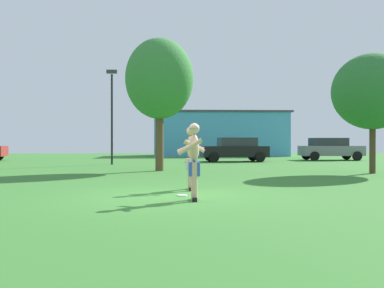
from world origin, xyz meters
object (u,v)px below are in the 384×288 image
at_px(lamp_post, 112,106).
at_px(car_gray_far_end, 330,149).
at_px(player_in_gray, 191,157).
at_px(tree_left_field, 373,92).
at_px(tree_right_field, 159,79).
at_px(frisbee, 182,195).
at_px(car_black_near_post, 235,149).
at_px(player_with_cap, 194,158).

bearing_deg(lamp_post, car_gray_far_end, 19.90).
relative_size(player_in_gray, car_gray_far_end, 0.40).
distance_m(tree_left_field, tree_right_field, 9.08).
height_order(frisbee, car_black_near_post, car_black_near_post).
bearing_deg(car_gray_far_end, tree_right_field, -137.30).
bearing_deg(frisbee, car_black_near_post, 77.67).
height_order(player_in_gray, lamp_post, lamp_post).
height_order(lamp_post, tree_right_field, tree_right_field).
xyz_separation_m(frisbee, lamp_post, (-3.62, 14.82, 3.34)).
height_order(player_with_cap, player_in_gray, player_with_cap).
height_order(car_black_near_post, lamp_post, lamp_post).
height_order(player_in_gray, tree_left_field, tree_left_field).
distance_m(frisbee, lamp_post, 15.61).
bearing_deg(player_with_cap, car_gray_far_end, 62.63).
bearing_deg(tree_left_field, car_gray_far_end, 76.81).
height_order(car_black_near_post, tree_right_field, tree_right_field).
xyz_separation_m(lamp_post, tree_right_field, (2.85, -5.62, 0.76)).
bearing_deg(player_with_cap, tree_left_field, 45.68).
bearing_deg(lamp_post, frisbee, -76.27).
height_order(car_black_near_post, tree_left_field, tree_left_field).
bearing_deg(player_with_cap, lamp_post, 103.85).
bearing_deg(player_in_gray, lamp_post, 106.11).
bearing_deg(player_with_cap, tree_right_field, 95.71).
bearing_deg(tree_right_field, player_in_gray, -82.47).
xyz_separation_m(car_black_near_post, car_gray_far_end, (7.12, 1.95, 0.00)).
relative_size(player_with_cap, car_gray_far_end, 0.40).
xyz_separation_m(tree_left_field, tree_right_field, (-8.82, 2.02, 0.73)).
distance_m(player_in_gray, car_gray_far_end, 21.70).
distance_m(car_gray_far_end, lamp_post, 15.85).
bearing_deg(car_black_near_post, tree_right_field, -117.80).
height_order(car_black_near_post, car_gray_far_end, same).
xyz_separation_m(player_with_cap, car_gray_far_end, (10.86, 20.98, -0.12)).
xyz_separation_m(player_with_cap, player_in_gray, (0.04, 2.17, -0.05)).
bearing_deg(player_in_gray, car_gray_far_end, 60.09).
bearing_deg(car_gray_far_end, car_black_near_post, -164.67).
bearing_deg(tree_left_field, player_in_gray, -143.11).
bearing_deg(car_gray_far_end, frisbee, -118.84).
bearing_deg(tree_right_field, player_with_cap, -84.29).
height_order(player_in_gray, frisbee, player_in_gray).
bearing_deg(car_gray_far_end, tree_left_field, -103.19).
height_order(tree_left_field, tree_right_field, tree_right_field).
bearing_deg(frisbee, lamp_post, 103.73).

